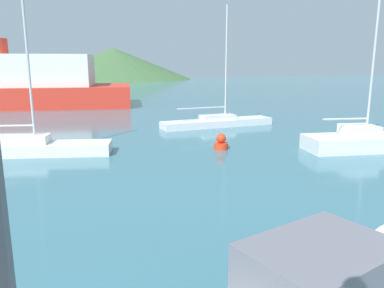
{
  "coord_description": "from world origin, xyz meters",
  "views": [
    {
      "loc": [
        -6.08,
        -0.25,
        4.5
      ],
      "look_at": [
        -0.61,
        14.0,
        1.2
      ],
      "focal_mm": 35.0,
      "sensor_mm": 36.0,
      "label": 1
    }
  ],
  "objects_px": {
    "ferry_distant": "(0,84)",
    "buoy_marker": "(221,143)",
    "sailboat_outer": "(358,140)",
    "sailboat_middle": "(217,121)",
    "sailboat_inner": "(22,147)"
  },
  "relations": [
    {
      "from": "sailboat_inner",
      "to": "buoy_marker",
      "type": "distance_m",
      "value": 10.14
    },
    {
      "from": "sailboat_inner",
      "to": "sailboat_middle",
      "type": "xyz_separation_m",
      "value": [
        12.8,
        4.45,
        -0.05
      ]
    },
    {
      "from": "ferry_distant",
      "to": "buoy_marker",
      "type": "bearing_deg",
      "value": -52.14
    },
    {
      "from": "ferry_distant",
      "to": "sailboat_outer",
      "type": "bearing_deg",
      "value": -44.39
    },
    {
      "from": "sailboat_inner",
      "to": "buoy_marker",
      "type": "relative_size",
      "value": 10.39
    },
    {
      "from": "sailboat_middle",
      "to": "sailboat_outer",
      "type": "relative_size",
      "value": 0.77
    },
    {
      "from": "ferry_distant",
      "to": "buoy_marker",
      "type": "xyz_separation_m",
      "value": [
        13.0,
        -26.39,
        -2.03
      ]
    },
    {
      "from": "sailboat_middle",
      "to": "buoy_marker",
      "type": "distance_m",
      "value": 7.48
    },
    {
      "from": "sailboat_outer",
      "to": "ferry_distant",
      "type": "relative_size",
      "value": 0.39
    },
    {
      "from": "sailboat_outer",
      "to": "sailboat_middle",
      "type": "bearing_deg",
      "value": 123.22
    },
    {
      "from": "sailboat_inner",
      "to": "sailboat_outer",
      "type": "bearing_deg",
      "value": -1.7
    },
    {
      "from": "sailboat_middle",
      "to": "ferry_distant",
      "type": "relative_size",
      "value": 0.3
    },
    {
      "from": "sailboat_middle",
      "to": "buoy_marker",
      "type": "bearing_deg",
      "value": -115.24
    },
    {
      "from": "sailboat_outer",
      "to": "ferry_distant",
      "type": "distance_m",
      "value": 35.24
    },
    {
      "from": "sailboat_inner",
      "to": "ferry_distant",
      "type": "distance_m",
      "value": 24.27
    }
  ]
}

